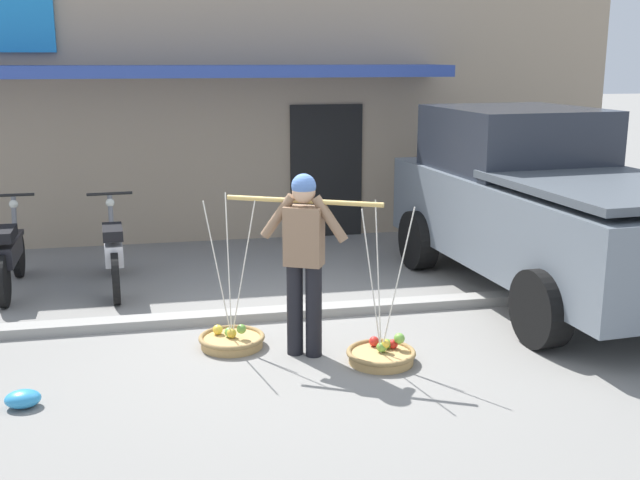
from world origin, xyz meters
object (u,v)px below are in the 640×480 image
(fruit_basket_right_side, at_px, (382,354))
(plastic_litter_bag, at_px, (23,399))
(fruit_vendor, at_px, (304,253))
(motorcycle_second_in_row, at_px, (114,252))
(parked_truck, at_px, (542,205))
(motorcycle_nearest_shop, at_px, (10,254))
(fruit_basket_left_side, at_px, (232,339))

(fruit_basket_right_side, relative_size, plastic_litter_bag, 5.18)
(fruit_vendor, height_order, plastic_litter_bag, fruit_vendor)
(motorcycle_second_in_row, height_order, parked_truck, parked_truck)
(fruit_vendor, height_order, fruit_basket_right_side, fruit_vendor)
(fruit_basket_right_side, relative_size, parked_truck, 0.30)
(parked_truck, bearing_deg, motorcycle_nearest_shop, 168.43)
(fruit_basket_left_side, bearing_deg, plastic_litter_bag, -150.91)
(fruit_vendor, distance_m, fruit_basket_right_side, 1.15)
(motorcycle_second_in_row, xyz_separation_m, parked_truck, (4.87, -1.10, 0.58))
(fruit_basket_left_side, xyz_separation_m, fruit_basket_right_side, (1.29, -0.66, 0.00))
(motorcycle_nearest_shop, bearing_deg, parked_truck, -11.57)
(fruit_basket_right_side, xyz_separation_m, parked_truck, (2.41, 1.73, 0.95))
(motorcycle_nearest_shop, height_order, plastic_litter_bag, motorcycle_nearest_shop)
(fruit_vendor, height_order, motorcycle_second_in_row, fruit_vendor)
(parked_truck, bearing_deg, motorcycle_second_in_row, 167.29)
(fruit_basket_right_side, distance_m, motorcycle_second_in_row, 3.77)
(fruit_basket_left_side, distance_m, fruit_basket_right_side, 1.45)
(fruit_basket_right_side, height_order, motorcycle_second_in_row, fruit_basket_right_side)
(fruit_vendor, xyz_separation_m, fruit_basket_left_side, (-0.64, 0.33, -0.90))
(fruit_vendor, xyz_separation_m, motorcycle_nearest_shop, (-2.99, 2.64, -0.52))
(motorcycle_second_in_row, distance_m, parked_truck, 5.02)
(fruit_basket_right_side, distance_m, parked_truck, 3.11)
(fruit_vendor, relative_size, fruit_basket_right_side, 1.17)
(parked_truck, bearing_deg, plastic_litter_bag, -159.43)
(fruit_basket_right_side, bearing_deg, fruit_basket_left_side, 152.99)
(motorcycle_nearest_shop, bearing_deg, fruit_basket_right_side, -39.18)
(fruit_basket_left_side, height_order, parked_truck, parked_truck)
(fruit_basket_left_side, xyz_separation_m, plastic_litter_bag, (-1.74, -0.97, -0.01))
(fruit_vendor, height_order, motorcycle_nearest_shop, fruit_vendor)
(fruit_basket_right_side, xyz_separation_m, motorcycle_nearest_shop, (-3.64, 2.97, 0.37))
(fruit_basket_left_side, relative_size, fruit_basket_right_side, 1.00)
(fruit_basket_left_side, distance_m, motorcycle_second_in_row, 2.49)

